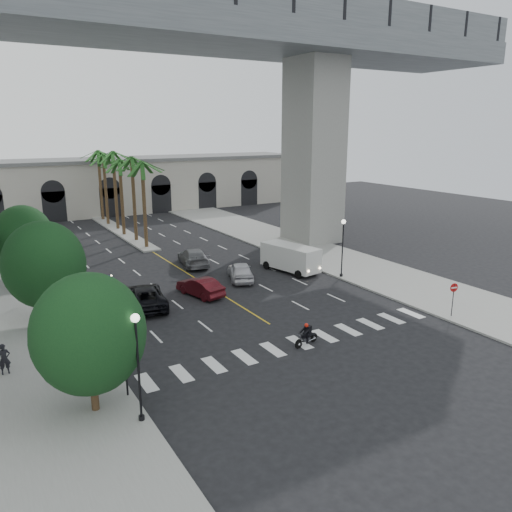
# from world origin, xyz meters

# --- Properties ---
(ground) EXTENTS (140.00, 140.00, 0.00)m
(ground) POSITION_xyz_m (0.00, 0.00, 0.00)
(ground) COLOR black
(ground) RESTS_ON ground
(sidewalk_left) EXTENTS (8.00, 100.00, 0.15)m
(sidewalk_left) POSITION_xyz_m (-15.00, 15.00, 0.07)
(sidewalk_left) COLOR gray
(sidewalk_left) RESTS_ON ground
(sidewalk_right) EXTENTS (8.00, 100.00, 0.15)m
(sidewalk_right) POSITION_xyz_m (15.00, 15.00, 0.07)
(sidewalk_right) COLOR gray
(sidewalk_right) RESTS_ON ground
(median) EXTENTS (2.00, 24.00, 0.20)m
(median) POSITION_xyz_m (0.00, 38.00, 0.10)
(median) COLOR gray
(median) RESTS_ON ground
(pier_building) EXTENTS (71.00, 10.50, 8.50)m
(pier_building) POSITION_xyz_m (0.00, 55.00, 4.27)
(pier_building) COLOR #B7AFA4
(pier_building) RESTS_ON ground
(bridge) EXTENTS (75.00, 13.00, 26.00)m
(bridge) POSITION_xyz_m (3.42, 22.00, 18.51)
(bridge) COLOR gray
(bridge) RESTS_ON ground
(palm_a) EXTENTS (3.20, 3.20, 10.30)m
(palm_a) POSITION_xyz_m (0.00, 28.00, 9.10)
(palm_a) COLOR #47331E
(palm_a) RESTS_ON ground
(palm_b) EXTENTS (3.20, 3.20, 10.60)m
(palm_b) POSITION_xyz_m (0.10, 32.00, 9.37)
(palm_b) COLOR #47331E
(palm_b) RESTS_ON ground
(palm_c) EXTENTS (3.20, 3.20, 10.10)m
(palm_c) POSITION_xyz_m (-0.20, 36.00, 8.91)
(palm_c) COLOR #47331E
(palm_c) RESTS_ON ground
(palm_d) EXTENTS (3.20, 3.20, 10.90)m
(palm_d) POSITION_xyz_m (0.15, 40.00, 9.65)
(palm_d) COLOR #47331E
(palm_d) RESTS_ON ground
(palm_e) EXTENTS (3.20, 3.20, 10.40)m
(palm_e) POSITION_xyz_m (-0.10, 44.00, 9.19)
(palm_e) COLOR #47331E
(palm_e) RESTS_ON ground
(palm_f) EXTENTS (3.20, 3.20, 10.70)m
(palm_f) POSITION_xyz_m (0.20, 48.00, 9.46)
(palm_f) COLOR #47331E
(palm_f) RESTS_ON ground
(street_tree_near) EXTENTS (5.20, 5.20, 6.89)m
(street_tree_near) POSITION_xyz_m (-13.00, -3.00, 4.02)
(street_tree_near) COLOR #382616
(street_tree_near) RESTS_ON ground
(street_tree_mid) EXTENTS (5.44, 5.44, 7.21)m
(street_tree_mid) POSITION_xyz_m (-13.00, 10.00, 4.21)
(street_tree_mid) COLOR #382616
(street_tree_mid) RESTS_ON ground
(street_tree_far) EXTENTS (5.04, 5.04, 6.68)m
(street_tree_far) POSITION_xyz_m (-13.00, 22.00, 3.90)
(street_tree_far) COLOR #382616
(street_tree_far) RESTS_ON ground
(lamp_post_left_near) EXTENTS (0.40, 0.40, 5.35)m
(lamp_post_left_near) POSITION_xyz_m (-11.40, -5.00, 3.22)
(lamp_post_left_near) COLOR black
(lamp_post_left_near) RESTS_ON ground
(lamp_post_left_far) EXTENTS (0.40, 0.40, 5.35)m
(lamp_post_left_far) POSITION_xyz_m (-11.40, 16.00, 3.22)
(lamp_post_left_far) COLOR black
(lamp_post_left_far) RESTS_ON ground
(lamp_post_right) EXTENTS (0.40, 0.40, 5.35)m
(lamp_post_right) POSITION_xyz_m (11.40, 8.00, 3.22)
(lamp_post_right) COLOR black
(lamp_post_right) RESTS_ON ground
(traffic_signal_near) EXTENTS (0.25, 0.18, 3.65)m
(traffic_signal_near) POSITION_xyz_m (-11.30, -2.50, 2.51)
(traffic_signal_near) COLOR black
(traffic_signal_near) RESTS_ON ground
(traffic_signal_far) EXTENTS (0.25, 0.18, 3.65)m
(traffic_signal_far) POSITION_xyz_m (-11.30, 1.50, 2.51)
(traffic_signal_far) COLOR black
(traffic_signal_far) RESTS_ON ground
(motorcycle_rider) EXTENTS (1.99, 0.66, 1.45)m
(motorcycle_rider) POSITION_xyz_m (0.20, -2.00, 0.66)
(motorcycle_rider) COLOR black
(motorcycle_rider) RESTS_ON ground
(car_a) EXTENTS (3.57, 5.20, 1.65)m
(car_a) POSITION_xyz_m (3.26, 12.07, 0.82)
(car_a) COLOR silver
(car_a) RESTS_ON ground
(car_b) EXTENTS (2.60, 4.82, 1.51)m
(car_b) POSITION_xyz_m (-1.61, 9.99, 0.75)
(car_b) COLOR #480E14
(car_b) RESTS_ON ground
(car_c) EXTENTS (3.91, 6.55, 1.70)m
(car_c) POSITION_xyz_m (-6.32, 9.77, 0.85)
(car_c) COLOR black
(car_c) RESTS_ON ground
(car_d) EXTENTS (3.40, 6.06, 1.66)m
(car_d) POSITION_xyz_m (1.64, 18.72, 0.83)
(car_d) COLOR slate
(car_d) RESTS_ON ground
(car_e) EXTENTS (2.71, 4.53, 1.45)m
(car_e) POSITION_xyz_m (-7.98, 15.07, 0.72)
(car_e) COLOR #0F1A48
(car_e) RESTS_ON ground
(cargo_van) EXTENTS (3.35, 6.23, 2.52)m
(cargo_van) POSITION_xyz_m (8.60, 12.01, 1.40)
(cargo_van) COLOR silver
(cargo_van) RESTS_ON ground
(pedestrian_a) EXTENTS (0.66, 0.46, 1.72)m
(pedestrian_a) POSITION_xyz_m (-16.35, 3.11, 1.01)
(pedestrian_a) COLOR black
(pedestrian_a) RESTS_ON sidewalk_left
(do_not_enter_sign) EXTENTS (0.63, 0.18, 2.59)m
(do_not_enter_sign) POSITION_xyz_m (11.75, -3.60, 1.88)
(do_not_enter_sign) COLOR black
(do_not_enter_sign) RESTS_ON ground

